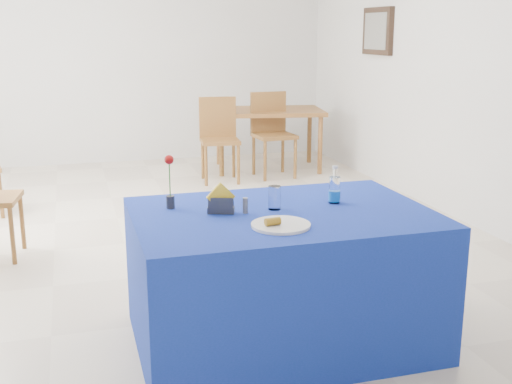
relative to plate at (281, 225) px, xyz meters
The scene contains 16 objects.
floor 2.35m from the plate, 91.33° to the left, with size 7.00×7.00×0.00m, color beige.
room_shell 2.43m from the plate, 91.33° to the left, with size 7.00×7.00×7.00m.
picture_frame 4.62m from the plate, 57.69° to the left, with size 0.06×0.64×0.52m, color black.
picture_art 4.61m from the plate, 57.96° to the left, with size 0.02×0.52×0.40m, color #998C66.
plate is the anchor object (origin of this frame).
drinking_glass 0.32m from the plate, 77.64° to the left, with size 0.07×0.07×0.13m, color silver.
salt_shaker 0.45m from the plate, 116.08° to the left, with size 0.03×0.03×0.09m, color slate.
pepper_shaker 0.30m from the plate, 110.60° to the left, with size 0.03×0.03×0.09m, color #5E5E63.
blue_table 0.48m from the plate, 69.50° to the left, with size 1.60×1.10×0.76m.
water_bottle 0.56m from the plate, 38.37° to the left, with size 0.07×0.07×0.21m.
napkin_holder 0.40m from the plate, 125.72° to the left, with size 0.16×0.10×0.17m.
rose_vase 0.70m from the plate, 133.85° to the left, with size 0.05×0.05×0.30m.
oak_table 4.91m from the plate, 73.38° to the left, with size 1.48×1.09×0.76m.
chair_bg_left 4.34m from the plate, 80.99° to the left, with size 0.47×0.47×0.96m.
chair_bg_right 4.56m from the plate, 72.86° to the left, with size 0.48×0.48×1.00m.
banana_pieces 0.06m from the plate, 162.27° to the right, with size 0.08×0.05×0.04m.
Camera 1 is at (-0.93, -5.12, 1.71)m, focal length 45.00 mm.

